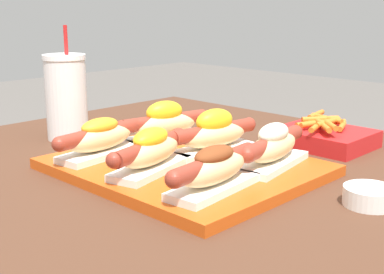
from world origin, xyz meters
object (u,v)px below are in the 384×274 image
Objects in this scene: hot_dog_3 at (165,124)px; sauce_bowl at (370,195)px; hot_dog_4 at (213,134)px; serving_tray at (184,167)px; fries_basket at (324,136)px; hot_dog_5 at (273,147)px; hot_dog_1 at (149,151)px; hot_dog_0 at (100,138)px; hot_dog_2 at (214,169)px; drink_cup at (66,97)px.

hot_dog_3 reaches higher than sauce_bowl.
hot_dog_4 is 2.69× the size of sauce_bowl.
serving_tray is 2.36× the size of fries_basket.
hot_dog_3 reaches higher than hot_dog_5.
hot_dog_5 is at bearing 51.17° from hot_dog_1.
hot_dog_3 is at bearing -179.77° from sauce_bowl.
hot_dog_1 is 0.99× the size of hot_dog_3.
hot_dog_0 is at bearing -178.36° from hot_dog_1.
hot_dog_2 is at bearing -86.52° from hot_dog_5.
hot_dog_3 is (-0.26, 0.15, 0.00)m from hot_dog_2.
hot_dog_3 reaches higher than fries_basket.
hot_dog_4 is (0.13, 0.16, 0.00)m from hot_dog_0.
hot_dog_2 is at bearing -138.81° from sauce_bowl.
drink_cup is (-0.47, -0.09, 0.04)m from hot_dog_5.
fries_basket is at bearing 99.87° from hot_dog_5.
drink_cup is at bearing -178.64° from serving_tray.
hot_dog_1 is 0.99× the size of hot_dog_5.
hot_dog_0 is at bearing -118.18° from fries_basket.
fries_basket is (-0.05, 0.39, -0.03)m from hot_dog_2.
drink_cup reaches higher than hot_dog_1.
hot_dog_2 is 0.40m from fries_basket.
hot_dog_3 reaches higher than hot_dog_1.
hot_dog_0 is 0.23m from drink_cup.
serving_tray is at bearing -104.90° from fries_basket.
hot_dog_5 is 0.18m from sauce_bowl.
hot_dog_1 is at bearing -11.28° from drink_cup.
hot_dog_2 is 0.48m from drink_cup.
hot_dog_5 is (0.13, 0.01, -0.00)m from hot_dog_4.
hot_dog_4 is 0.31m from sauce_bowl.
hot_dog_3 is (-0.13, 0.07, 0.04)m from serving_tray.
hot_dog_5 reaches higher than hot_dog_0.
hot_dog_1 reaches higher than sauce_bowl.
serving_tray is 2.06× the size of hot_dog_0.
hot_dog_3 reaches higher than hot_dog_0.
hot_dog_0 is 0.20m from hot_dog_4.
hot_dog_3 is 1.00× the size of hot_dog_5.
sauce_bowl is (0.17, 0.15, -0.04)m from hot_dog_2.
serving_tray is 2.08× the size of hot_dog_5.
hot_dog_3 is at bearing 20.26° from drink_cup.
hot_dog_3 is at bearing -130.52° from fries_basket.
hot_dog_5 is (0.13, 0.08, 0.04)m from serving_tray.
fries_basket is at bearing 49.48° from hot_dog_3.
drink_cup is at bearing 168.72° from hot_dog_1.
serving_tray is 0.16m from hot_dog_0.
sauce_bowl is 0.43× the size of fries_basket.
drink_cup is (-0.21, 0.07, 0.04)m from hot_dog_0.
hot_dog_5 is at bearing 93.48° from hot_dog_2.
hot_dog_4 is 1.14× the size of fries_basket.
hot_dog_0 is 2.70× the size of sauce_bowl.
drink_cup reaches higher than hot_dog_4.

